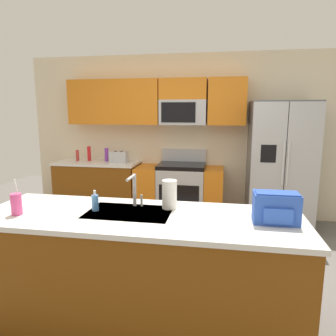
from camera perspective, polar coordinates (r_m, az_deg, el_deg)
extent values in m
plane|color=#66605B|center=(3.42, -1.79, -19.46)|extent=(9.00, 9.00, 0.00)
cube|color=beige|center=(5.11, 3.09, 5.85)|extent=(5.20, 0.10, 2.60)
cube|color=orange|center=(5.29, -13.86, 11.69)|extent=(0.70, 0.32, 0.70)
cube|color=orange|center=(5.04, -5.99, 12.01)|extent=(0.77, 0.32, 0.70)
cube|color=orange|center=(4.84, 10.87, 11.95)|extent=(0.57, 0.32, 0.70)
cube|color=#B7BABF|center=(4.88, 2.88, 10.23)|extent=(0.72, 0.32, 0.38)
cube|color=black|center=(4.73, 1.90, 10.23)|extent=(0.52, 0.01, 0.30)
cube|color=orange|center=(4.89, 2.92, 14.33)|extent=(0.72, 0.32, 0.32)
cube|color=brown|center=(5.27, -12.74, -3.85)|extent=(1.31, 0.60, 0.86)
cube|color=silver|center=(5.18, -12.93, 0.98)|extent=(1.34, 0.63, 0.04)
cube|color=#B7BABF|center=(4.91, 2.55, -4.76)|extent=(0.72, 0.60, 0.84)
cube|color=black|center=(4.61, 2.05, -5.37)|extent=(0.60, 0.01, 0.36)
cube|color=black|center=(4.81, 2.59, 0.42)|extent=(0.72, 0.60, 0.06)
cube|color=#B7BABF|center=(5.06, 3.00, 2.39)|extent=(0.72, 0.06, 0.20)
cube|color=orange|center=(5.01, -3.61, -4.47)|extent=(0.36, 0.60, 0.84)
cube|color=orange|center=(4.87, 8.40, -4.98)|extent=(0.28, 0.60, 0.84)
cube|color=#4C4F54|center=(4.79, 19.94, 0.42)|extent=(0.90, 0.70, 1.85)
cube|color=#B7BABF|center=(4.39, 17.86, -0.30)|extent=(0.44, 0.04, 1.81)
cube|color=#B7BABF|center=(4.48, 23.56, -0.48)|extent=(0.44, 0.04, 1.81)
cylinder|color=silver|center=(4.38, 20.50, 0.74)|extent=(0.02, 0.02, 0.60)
cylinder|color=silver|center=(4.39, 21.27, 0.71)|extent=(0.02, 0.02, 0.60)
cube|color=black|center=(4.34, 18.06, 2.53)|extent=(0.20, 0.00, 0.24)
cube|color=brown|center=(2.66, -5.13, -18.19)|extent=(2.51, 0.82, 0.86)
cube|color=silver|center=(2.48, -5.30, -9.01)|extent=(2.55, 0.86, 0.04)
cube|color=#B7BABF|center=(2.55, -7.20, -8.37)|extent=(0.68, 0.44, 0.03)
cube|color=#B7BABF|center=(4.98, -9.10, 2.03)|extent=(0.28, 0.16, 0.18)
cube|color=black|center=(4.98, -9.67, 3.04)|extent=(0.03, 0.11, 0.01)
cube|color=black|center=(4.95, -8.58, 3.02)|extent=(0.03, 0.11, 0.01)
cylinder|color=#B2332D|center=(5.30, -16.39, 2.25)|extent=(0.05, 0.05, 0.18)
cylinder|color=red|center=(5.26, -14.37, 2.60)|extent=(0.06, 0.06, 0.24)
cylinder|color=purple|center=(5.15, -11.28, 2.44)|extent=(0.06, 0.06, 0.22)
cylinder|color=#B7BABF|center=(2.66, -6.19, -4.06)|extent=(0.03, 0.03, 0.28)
cylinder|color=#B7BABF|center=(2.54, -6.88, -1.77)|extent=(0.02, 0.20, 0.02)
cylinder|color=#B7BABF|center=(2.67, -4.91, -6.00)|extent=(0.02, 0.02, 0.10)
cylinder|color=#EA4C93|center=(2.71, -26.22, -6.02)|extent=(0.08, 0.08, 0.17)
cylinder|color=white|center=(2.67, -26.24, -3.27)|extent=(0.01, 0.03, 0.14)
cylinder|color=#4C8CD8|center=(2.61, -13.31, -6.28)|extent=(0.06, 0.06, 0.13)
cylinder|color=white|center=(2.59, -13.39, -4.48)|extent=(0.02, 0.02, 0.04)
cylinder|color=white|center=(2.59, 0.27, -4.89)|extent=(0.12, 0.12, 0.24)
cube|color=blue|center=(2.40, 19.30, -6.92)|extent=(0.32, 0.20, 0.22)
cube|color=#2749A9|center=(2.36, 19.52, -4.62)|extent=(0.30, 0.14, 0.03)
cube|color=blue|center=(2.31, 19.66, -8.39)|extent=(0.20, 0.03, 0.11)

